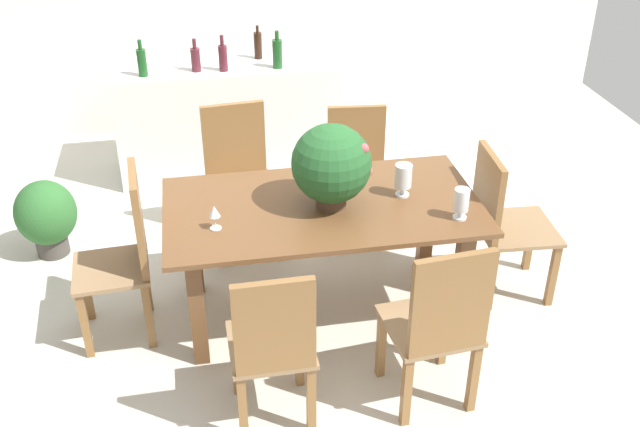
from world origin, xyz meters
TOP-DOWN VIEW (x-y plane):
  - ground_plane at (0.00, 0.00)m, footprint 7.04×7.04m
  - dining_table at (0.00, -0.30)m, footprint 1.83×0.98m
  - chair_far_right at (0.42, 0.60)m, footprint 0.48×0.47m
  - chair_near_left at (-0.41, -1.21)m, footprint 0.42×0.43m
  - chair_foot_end at (1.13, -0.29)m, footprint 0.50×0.50m
  - chair_far_left at (-0.42, 0.62)m, footprint 0.51×0.50m
  - chair_near_right at (0.42, -1.21)m, footprint 0.48×0.49m
  - chair_head_end at (-1.13, -0.29)m, footprint 0.45×0.46m
  - flower_centerpiece at (0.05, -0.32)m, footprint 0.46×0.45m
  - crystal_vase_left at (0.48, -0.28)m, footprint 0.10×0.10m
  - crystal_vase_center_near at (0.73, -0.59)m, footprint 0.09×0.09m
  - wine_glass at (-0.62, -0.45)m, footprint 0.06×0.06m
  - kitchen_counter at (-0.42, 1.78)m, footprint 1.77×0.65m
  - wine_bottle_amber at (-0.43, 1.59)m, footprint 0.07×0.07m
  - wine_bottle_clear at (-1.04, 1.59)m, footprint 0.07×0.07m
  - wine_bottle_green at (-0.64, 1.62)m, footprint 0.07×0.07m
  - wine_bottle_dark at (-0.13, 1.84)m, footprint 0.06×0.06m
  - wine_bottle_tall at (-0.01, 1.59)m, footprint 0.08×0.08m
  - potted_plant_floor at (-1.74, 0.66)m, footprint 0.41×0.41m

SIDE VIEW (x-z plane):
  - ground_plane at x=0.00m, z-range 0.00..0.00m
  - potted_plant_floor at x=-1.74m, z-range 0.03..0.58m
  - kitchen_counter at x=-0.42m, z-range 0.00..0.92m
  - chair_far_right at x=0.42m, z-range 0.06..0.98m
  - chair_near_left at x=-0.41m, z-range 0.05..1.03m
  - chair_foot_end at x=1.13m, z-range 0.05..1.03m
  - chair_far_left at x=-0.42m, z-range 0.05..1.05m
  - chair_near_right at x=0.42m, z-range 0.05..1.07m
  - chair_head_end at x=-1.13m, z-range 0.05..1.10m
  - dining_table at x=0.00m, z-range 0.25..1.01m
  - wine_glass at x=-0.62m, z-range 0.79..0.93m
  - crystal_vase_center_near at x=0.73m, z-range 0.78..0.96m
  - crystal_vase_left at x=0.48m, z-range 0.78..0.98m
  - wine_bottle_green at x=-0.64m, z-range 0.89..1.15m
  - flower_centerpiece at x=0.05m, z-range 0.77..1.27m
  - wine_bottle_amber at x=-0.43m, z-range 0.89..1.17m
  - wine_bottle_dark at x=-0.13m, z-range 0.90..1.17m
  - wine_bottle_clear at x=-1.04m, z-range 0.89..1.17m
  - wine_bottle_tall at x=-0.01m, z-range 0.89..1.19m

